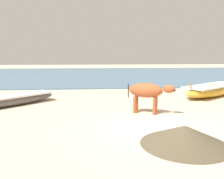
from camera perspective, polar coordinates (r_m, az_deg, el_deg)
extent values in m
plane|color=beige|center=(6.82, 11.07, -8.71)|extent=(80.00, 80.00, 0.00)
cube|color=slate|center=(23.56, -0.24, 3.77)|extent=(60.00, 20.00, 0.08)
ellipsoid|color=gold|center=(12.32, 23.34, -0.20)|extent=(4.07, 3.29, 0.56)
cube|color=white|center=(12.29, 23.41, 0.90)|extent=(3.65, 2.99, 0.07)
cube|color=olive|center=(12.03, 22.70, 0.39)|extent=(0.65, 0.87, 0.04)
cylinder|color=olive|center=(10.63, 18.67, 0.83)|extent=(0.06, 0.06, 0.20)
ellipsoid|color=#5B5651|center=(10.05, -23.27, -2.48)|extent=(3.24, 3.20, 0.41)
cube|color=white|center=(10.02, -23.32, -1.51)|extent=(2.91, 2.88, 0.07)
cube|color=olive|center=(9.92, -24.75, -2.05)|extent=(0.58, 0.59, 0.04)
ellipsoid|color=#9E4C28|center=(8.04, 8.19, -0.18)|extent=(1.25, 0.92, 0.51)
ellipsoid|color=#9E4C28|center=(7.90, 13.68, 0.14)|extent=(0.44, 0.37, 0.27)
sphere|color=#2D2119|center=(7.89, 14.89, -0.16)|extent=(0.14, 0.14, 0.11)
cylinder|color=#9E4C28|center=(8.19, 10.63, -3.68)|extent=(0.12, 0.12, 0.58)
cylinder|color=#9E4C28|center=(7.94, 10.31, -4.05)|extent=(0.12, 0.12, 0.58)
cylinder|color=#9E4C28|center=(8.33, 6.03, -3.37)|extent=(0.12, 0.12, 0.58)
cylinder|color=#9E4C28|center=(8.09, 5.58, -3.73)|extent=(0.12, 0.12, 0.58)
cylinder|color=#2D2119|center=(8.20, 4.00, -0.31)|extent=(0.04, 0.04, 0.48)
cone|color=brown|center=(5.56, 17.27, -10.57)|extent=(2.60, 2.60, 0.44)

